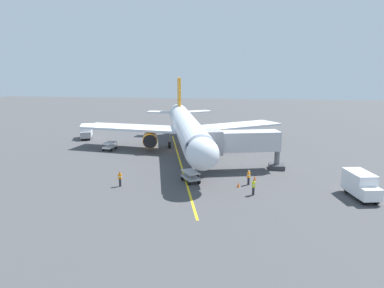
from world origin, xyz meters
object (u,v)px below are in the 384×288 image
(jet_bridge, at_px, (236,142))
(ground_crew_marshaller, at_px, (253,187))
(ground_crew_loader, at_px, (249,177))
(ground_crew_wing_walker, at_px, (120,179))
(airplane, at_px, (186,127))
(baggage_cart_rear_apron, at_px, (110,146))
(box_truck_portside, at_px, (361,185))
(box_truck_starboard_side, at_px, (86,131))
(safety_cone_nose_right, at_px, (255,178))
(baggage_cart_near_nose, at_px, (191,177))
(safety_cone_nose_left, at_px, (238,185))

(jet_bridge, xyz_separation_m, ground_crew_marshaller, (-2.05, 9.03, -2.88))
(ground_crew_loader, bearing_deg, ground_crew_wing_walker, 10.22)
(airplane, xyz_separation_m, baggage_cart_rear_apron, (12.67, 0.73, -3.35))
(jet_bridge, bearing_deg, box_truck_portside, 147.37)
(ground_crew_wing_walker, bearing_deg, ground_crew_loader, -169.78)
(ground_crew_marshaller, distance_m, ground_crew_wing_walker, 14.80)
(ground_crew_wing_walker, distance_m, box_truck_starboard_side, 30.54)
(ground_crew_loader, xyz_separation_m, safety_cone_nose_right, (-0.79, -1.84, -0.61))
(baggage_cart_near_nose, bearing_deg, box_truck_portside, 171.84)
(ground_crew_loader, height_order, safety_cone_nose_left, ground_crew_loader)
(baggage_cart_near_nose, height_order, safety_cone_nose_left, baggage_cart_near_nose)
(ground_crew_loader, height_order, baggage_cart_near_nose, ground_crew_loader)
(ground_crew_marshaller, relative_size, ground_crew_loader, 1.00)
(baggage_cart_near_nose, height_order, safety_cone_nose_right, baggage_cart_near_nose)
(box_truck_starboard_side, bearing_deg, ground_crew_loader, 142.47)
(ground_crew_wing_walker, relative_size, box_truck_starboard_side, 0.34)
(baggage_cart_near_nose, relative_size, safety_cone_nose_right, 5.35)
(box_truck_portside, distance_m, safety_cone_nose_left, 12.53)
(ground_crew_marshaller, relative_size, baggage_cart_near_nose, 0.58)
(ground_crew_marshaller, bearing_deg, box_truck_starboard_side, -40.84)
(airplane, height_order, ground_crew_wing_walker, airplane)
(box_truck_starboard_side, height_order, safety_cone_nose_left, box_truck_starboard_side)
(baggage_cart_near_nose, height_order, baggage_cart_rear_apron, same)
(baggage_cart_rear_apron, bearing_deg, ground_crew_wing_walker, 114.85)
(ground_crew_wing_walker, relative_size, safety_cone_nose_left, 3.11)
(airplane, xyz_separation_m, ground_crew_wing_walker, (4.72, 17.90, -3.12))
(airplane, distance_m, ground_crew_wing_walker, 18.77)
(safety_cone_nose_right, bearing_deg, ground_crew_loader, 66.79)
(ground_crew_wing_walker, distance_m, safety_cone_nose_right, 15.79)
(ground_crew_marshaller, bearing_deg, ground_crew_loader, -82.58)
(ground_crew_loader, bearing_deg, jet_bridge, -74.22)
(jet_bridge, height_order, baggage_cart_rear_apron, jet_bridge)
(baggage_cart_near_nose, bearing_deg, jet_bridge, -131.96)
(airplane, xyz_separation_m, ground_crew_marshaller, (-10.06, 18.61, -3.12))
(box_truck_portside, distance_m, box_truck_starboard_side, 49.06)
(ground_crew_loader, distance_m, safety_cone_nose_right, 2.10)
(baggage_cart_near_nose, xyz_separation_m, safety_cone_nose_right, (-7.50, -1.78, -0.38))
(ground_crew_marshaller, relative_size, baggage_cart_rear_apron, 0.63)
(ground_crew_loader, distance_m, baggage_cart_rear_apron, 26.65)
(ground_crew_wing_walker, bearing_deg, jet_bridge, -146.87)
(ground_crew_marshaller, bearing_deg, ground_crew_wing_walker, -2.78)
(airplane, distance_m, ground_crew_marshaller, 21.38)
(jet_bridge, distance_m, box_truck_starboard_side, 33.87)
(ground_crew_loader, distance_m, baggage_cart_near_nose, 6.71)
(ground_crew_loader, bearing_deg, box_truck_portside, 167.39)
(ground_crew_loader, xyz_separation_m, box_truck_starboard_side, (30.43, -23.37, 0.50))
(ground_crew_loader, bearing_deg, baggage_cart_rear_apron, -33.18)
(ground_crew_marshaller, relative_size, safety_cone_nose_right, 3.11)
(baggage_cart_rear_apron, xyz_separation_m, safety_cone_nose_left, (-21.17, 15.56, -0.38))
(airplane, bearing_deg, ground_crew_loader, 122.16)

